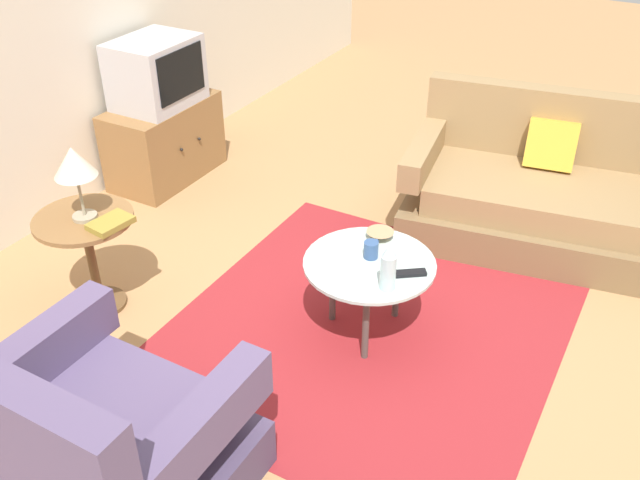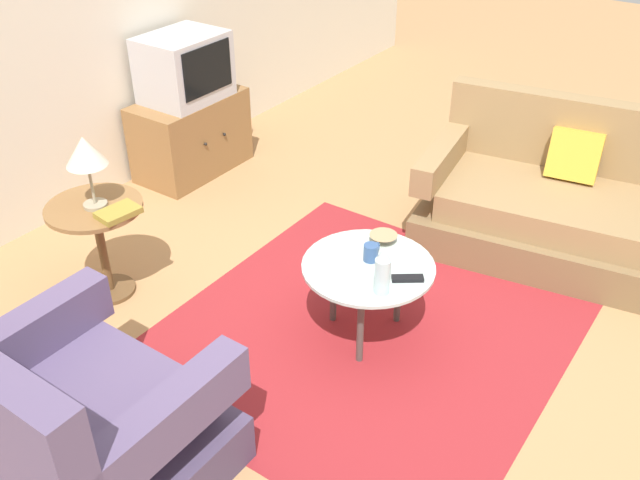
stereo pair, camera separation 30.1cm
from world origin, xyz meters
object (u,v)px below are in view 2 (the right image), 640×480
(vase, at_px, (383,271))
(mug, at_px, (371,252))
(couch, at_px, (566,208))
(tv_remote_dark, at_px, (408,278))
(coffee_table, at_px, (368,272))
(television, at_px, (184,67))
(side_table, at_px, (98,230))
(armchair, at_px, (81,429))
(tv_stand, at_px, (191,135))
(bowl, at_px, (383,238))
(book, at_px, (118,212))
(table_lamp, at_px, (85,154))

(vase, bearing_deg, mug, 41.82)
(couch, height_order, tv_remote_dark, couch)
(coffee_table, relative_size, television, 1.17)
(side_table, bearing_deg, mug, -67.65)
(armchair, bearing_deg, tv_remote_dark, 65.80)
(tv_stand, bearing_deg, couch, -78.72)
(television, bearing_deg, mug, -112.17)
(mug, relative_size, bowl, 0.82)
(bowl, bearing_deg, vase, -150.58)
(armchair, relative_size, mug, 7.89)
(coffee_table, height_order, book, book)
(tv_remote_dark, bearing_deg, table_lamp, 161.89)
(tv_remote_dark, bearing_deg, tv_stand, 122.81)
(television, height_order, mug, television)
(mug, height_order, tv_remote_dark, mug)
(television, bearing_deg, bowl, -108.08)
(television, bearing_deg, table_lamp, -154.18)
(mug, bearing_deg, book, 115.14)
(television, xyz_separation_m, vase, (-1.06, -2.28, -0.24))
(vase, distance_m, tv_remote_dark, 0.20)
(armchair, height_order, television, television)
(armchair, height_order, mug, armchair)
(armchair, relative_size, coffee_table, 1.43)
(coffee_table, relative_size, side_table, 1.17)
(couch, relative_size, tv_stand, 2.16)
(bowl, bearing_deg, armchair, 166.68)
(couch, xyz_separation_m, coffee_table, (-1.44, 0.58, 0.12))
(vase, bearing_deg, television, 65.06)
(tv_stand, relative_size, mug, 6.90)
(book, bearing_deg, tv_stand, 39.48)
(television, height_order, vase, television)
(side_table, xyz_separation_m, television, (1.43, 0.67, 0.39))
(tv_stand, bearing_deg, table_lamp, -154.03)
(bowl, relative_size, book, 0.64)
(book, bearing_deg, side_table, 100.52)
(side_table, height_order, table_lamp, table_lamp)
(tv_stand, bearing_deg, book, -148.53)
(tv_stand, height_order, bowl, tv_stand)
(side_table, distance_m, book, 0.26)
(television, relative_size, bowl, 3.89)
(couch, height_order, vase, couch)
(couch, distance_m, coffee_table, 1.55)
(mug, bearing_deg, vase, -138.18)
(couch, bearing_deg, vase, 66.87)
(mug, bearing_deg, table_lamp, 112.57)
(coffee_table, relative_size, vase, 2.70)
(couch, bearing_deg, armchair, 61.70)
(tv_stand, bearing_deg, tv_remote_dark, -111.10)
(television, bearing_deg, tv_remote_dark, -111.14)
(vase, bearing_deg, coffee_table, 47.54)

